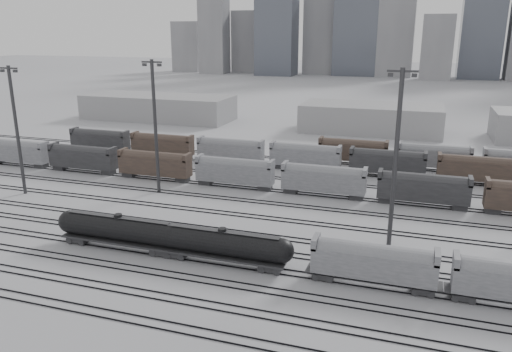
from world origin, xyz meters
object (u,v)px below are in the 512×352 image
(tank_car_b, at_px, (223,244))
(hopper_car_a, at_px, (373,261))
(light_mast_a, at_px, (17,128))
(tank_car_a, at_px, (119,229))
(light_mast_c, at_px, (396,155))

(tank_car_b, relative_size, hopper_car_a, 1.30)
(tank_car_b, bearing_deg, light_mast_a, 161.30)
(hopper_car_a, bearing_deg, tank_car_b, -180.00)
(tank_car_a, bearing_deg, light_mast_c, 19.93)
(tank_car_b, distance_m, hopper_car_a, 18.72)
(tank_car_a, height_order, light_mast_a, light_mast_a)
(tank_car_a, height_order, tank_car_b, tank_car_a)
(tank_car_b, xyz_separation_m, light_mast_c, (19.80, 12.66, 10.19))
(tank_car_b, xyz_separation_m, hopper_car_a, (18.72, 0.00, 0.50))
(tank_car_a, bearing_deg, tank_car_b, -0.00)
(light_mast_a, height_order, light_mast_c, light_mast_c)
(tank_car_b, relative_size, light_mast_a, 0.81)
(tank_car_a, distance_m, light_mast_a, 34.92)
(tank_car_b, height_order, hopper_car_a, hopper_car_a)
(tank_car_b, relative_size, light_mast_c, 0.77)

